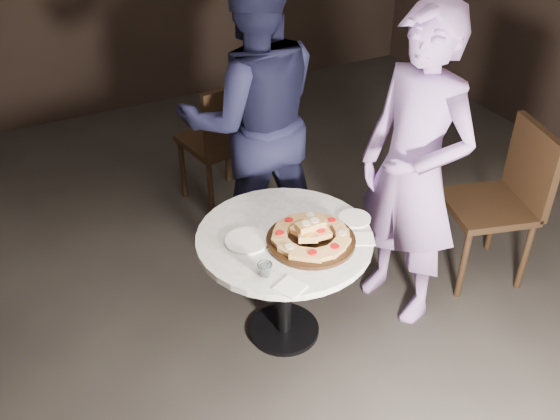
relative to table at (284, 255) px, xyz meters
name	(u,v)px	position (x,y,z in m)	size (l,w,h in m)	color
floor	(314,335)	(0.14, -0.11, -0.56)	(7.00, 7.00, 0.00)	black
table	(284,255)	(0.00, 0.00, 0.00)	(1.16, 1.16, 0.69)	black
serving_board	(311,240)	(0.10, -0.11, 0.14)	(0.46, 0.46, 0.02)	black
focaccia_pile	(311,234)	(0.10, -0.11, 0.18)	(0.41, 0.41, 0.11)	tan
plate_left	(247,241)	(-0.19, 0.04, 0.14)	(0.23, 0.23, 0.01)	white
plate_right	(354,218)	(0.40, -0.04, 0.13)	(0.17, 0.17, 0.01)	white
water_glass	(265,270)	(-0.23, -0.24, 0.16)	(0.07, 0.07, 0.07)	silver
napkin_near	(290,287)	(-0.16, -0.37, 0.13)	(0.12, 0.12, 0.01)	white
napkin_far	(363,239)	(0.35, -0.21, 0.13)	(0.11, 0.11, 0.01)	white
chair_far	(225,137)	(0.23, 1.36, 0.01)	(0.54, 0.56, 1.00)	black
chair_right	(506,194)	(1.45, -0.11, 0.02)	(0.60, 0.59, 1.01)	black
diner_navy	(253,119)	(0.21, 0.83, 0.39)	(0.92, 0.72, 1.90)	black
diner_teal	(414,172)	(0.74, -0.08, 0.35)	(0.67, 0.44, 1.83)	#8369A8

